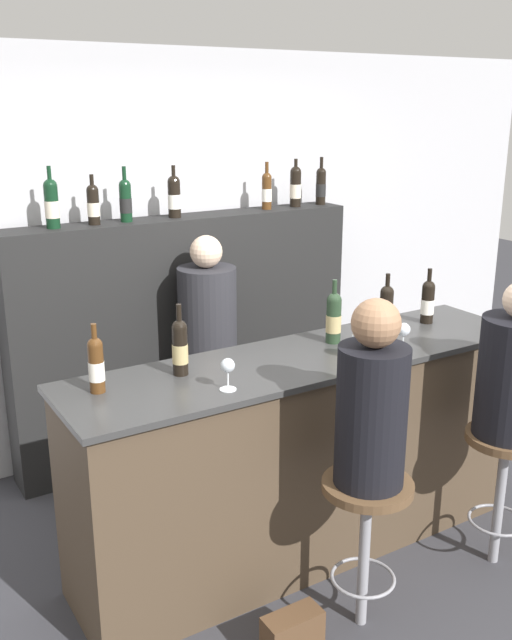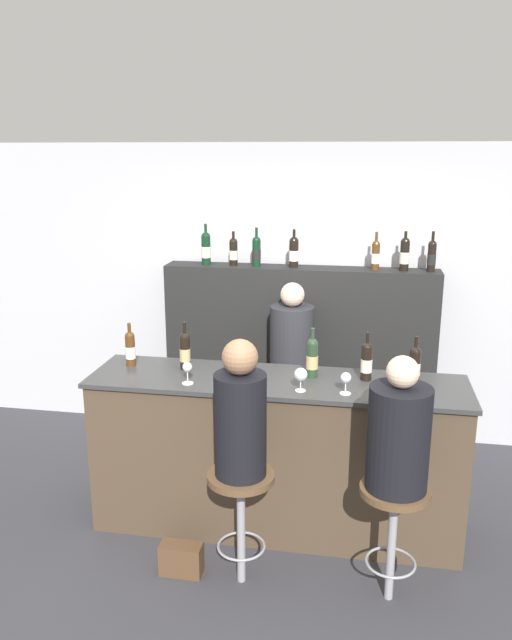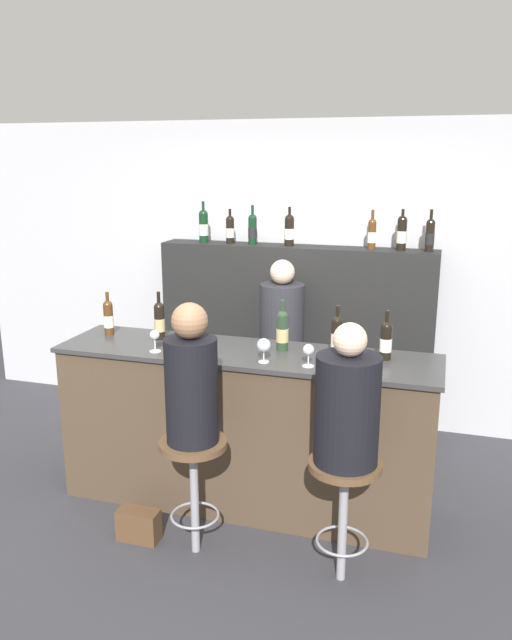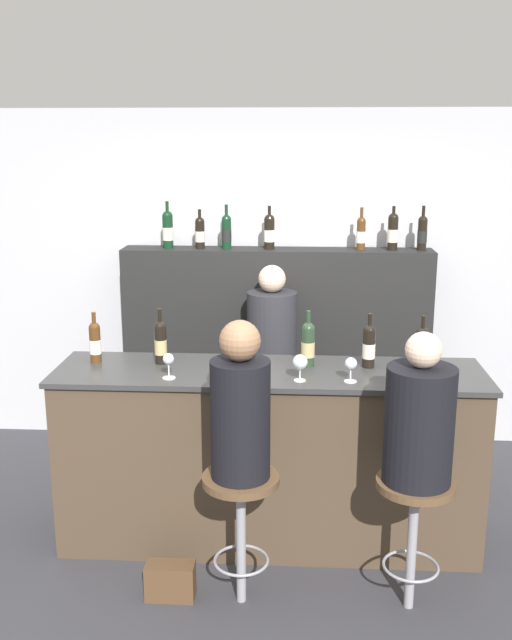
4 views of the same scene
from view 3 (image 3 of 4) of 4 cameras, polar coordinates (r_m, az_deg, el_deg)
The scene contains 25 objects.
ground_plane at distance 4.23m, azimuth -2.22°, elevation -18.15°, with size 16.00×16.00×0.00m, color #333338.
wall_back at distance 5.46m, azimuth 4.17°, elevation 4.18°, with size 6.40×0.05×2.60m.
bar_counter at distance 4.21m, azimuth -0.98°, elevation -9.89°, with size 2.48×0.62×1.08m.
back_bar_cabinet at distance 5.37m, azimuth 3.53°, elevation -1.61°, with size 2.32×0.28×1.58m.
wine_bottle_counter_0 at distance 4.48m, azimuth -13.34°, elevation 0.26°, with size 0.07×0.07×0.31m.
wine_bottle_counter_1 at distance 4.30m, azimuth -8.82°, elevation -0.02°, with size 0.07×0.07×0.33m.
wine_bottle_counter_2 at distance 4.01m, azimuth 2.43°, elevation -0.92°, with size 0.08×0.08×0.33m.
wine_bottle_counter_3 at distance 3.94m, azimuth 7.41°, elevation -1.37°, with size 0.07×0.07×0.32m.
wine_bottle_counter_4 at distance 3.90m, azimuth 11.80°, elevation -1.79°, with size 0.07×0.07×0.31m.
wine_bottle_backbar_0 at distance 5.43m, azimuth -4.82°, elevation 8.59°, with size 0.08×0.08×0.35m.
wine_bottle_backbar_1 at distance 5.35m, azimuth -2.38°, elevation 8.30°, with size 0.07×0.07×0.29m.
wine_bottle_backbar_2 at distance 5.28m, azimuth -0.32°, elevation 8.34°, with size 0.07×0.07×0.33m.
wine_bottle_backbar_3 at distance 5.20m, azimuth 3.07°, elevation 8.23°, with size 0.08×0.08×0.32m.
wine_bottle_backbar_4 at distance 5.08m, azimuth 10.55°, elevation 7.79°, with size 0.07×0.07×0.31m.
wine_bottle_backbar_5 at distance 5.06m, azimuth 13.18°, elevation 7.77°, with size 0.08×0.08×0.32m.
wine_bottle_backbar_6 at distance 5.05m, azimuth 15.62°, elevation 7.52°, with size 0.07×0.07×0.33m.
wine_glass_0 at distance 4.03m, azimuth -9.25°, elevation -1.48°, with size 0.07×0.07×0.14m.
wine_glass_1 at distance 3.78m, azimuth 0.71°, elevation -2.36°, with size 0.08×0.08×0.15m.
wine_glass_2 at distance 3.71m, azimuth 4.82°, elevation -2.82°, with size 0.07×0.07×0.14m.
bar_stool_left at distance 3.72m, azimuth -5.73°, elevation -13.04°, with size 0.39×0.39×0.72m.
guest_seated_left at distance 3.51m, azimuth -5.94°, elevation -5.63°, with size 0.30×0.30×0.81m.
bar_stool_right at distance 3.51m, azimuth 8.06°, elevation -14.92°, with size 0.39×0.39×0.72m.
guest_seated_right at distance 3.30m, azimuth 8.36°, elevation -7.71°, with size 0.34×0.34×0.77m.
bartender at distance 5.08m, azimuth 2.34°, elevation -3.69°, with size 0.36×0.36×1.52m.
handbag at distance 4.10m, azimuth -10.68°, elevation -17.94°, with size 0.26×0.12×0.20m.
Camera 3 is at (1.19, -3.35, 2.29)m, focal length 35.00 mm.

